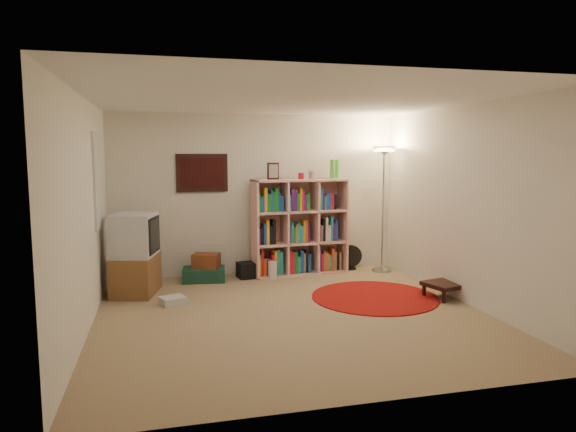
# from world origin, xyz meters

# --- Properties ---
(room) EXTENTS (4.54, 4.54, 2.54)m
(room) POSITION_xyz_m (-0.05, 0.05, 1.26)
(room) COLOR #957957
(room) RESTS_ON ground
(bookshelf) EXTENTS (1.53, 0.56, 1.80)m
(bookshelf) POSITION_xyz_m (0.61, 2.00, 0.73)
(bookshelf) COLOR #FFB7AA
(bookshelf) RESTS_ON ground
(floor_lamp) EXTENTS (0.45, 0.45, 2.01)m
(floor_lamp) POSITION_xyz_m (1.97, 1.84, 1.67)
(floor_lamp) COLOR #AEB0B3
(floor_lamp) RESTS_ON ground
(floor_fan) EXTENTS (0.36, 0.20, 0.41)m
(floor_fan) POSITION_xyz_m (1.53, 2.08, 0.20)
(floor_fan) COLOR black
(floor_fan) RESTS_ON ground
(tv_stand) EXTENTS (0.68, 0.85, 1.10)m
(tv_stand) POSITION_xyz_m (-1.82, 1.39, 0.53)
(tv_stand) COLOR brown
(tv_stand) RESTS_ON ground
(dvd_box) EXTENTS (0.35, 0.32, 0.10)m
(dvd_box) POSITION_xyz_m (-1.36, 0.76, 0.05)
(dvd_box) COLOR silver
(dvd_box) RESTS_ON ground
(suitcase) EXTENTS (0.66, 0.46, 0.20)m
(suitcase) POSITION_xyz_m (-0.88, 1.88, 0.10)
(suitcase) COLOR #153C2C
(suitcase) RESTS_ON ground
(wicker_basket) EXTENTS (0.45, 0.39, 0.22)m
(wicker_basket) POSITION_xyz_m (-0.84, 1.86, 0.31)
(wicker_basket) COLOR brown
(wicker_basket) RESTS_ON suitcase
(duffel_bag) EXTENTS (0.38, 0.33, 0.24)m
(duffel_bag) POSITION_xyz_m (-0.19, 1.94, 0.12)
(duffel_bag) COLOR black
(duffel_bag) RESTS_ON ground
(paper_towel) EXTENTS (0.16, 0.16, 0.27)m
(paper_towel) POSITION_xyz_m (0.15, 1.77, 0.13)
(paper_towel) COLOR silver
(paper_towel) RESTS_ON ground
(red_rug) EXTENTS (1.66, 1.66, 0.01)m
(red_rug) POSITION_xyz_m (1.24, 0.44, 0.01)
(red_rug) COLOR maroon
(red_rug) RESTS_ON ground
(side_table) EXTENTS (0.55, 0.55, 0.21)m
(side_table) POSITION_xyz_m (2.12, 0.20, 0.17)
(side_table) COLOR black
(side_table) RESTS_ON ground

